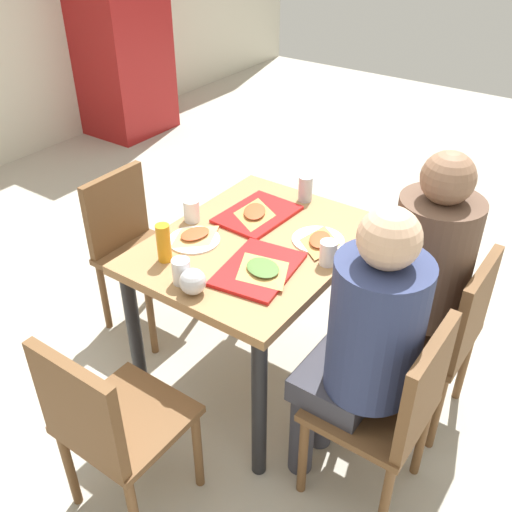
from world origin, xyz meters
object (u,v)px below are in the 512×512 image
chair_near_right (443,329)px  soda_can (305,189)px  pizza_slice_c (195,235)px  plastic_cup_b (328,253)px  tray_red_near (258,269)px  tray_red_far (257,214)px  pizza_slice_d (320,241)px  drink_fridge (120,25)px  condiment_bottle (164,243)px  paper_plate_center (194,240)px  chair_far_side (133,241)px  chair_near_left (393,406)px  paper_plate_near_edge (318,240)px  main_table (256,264)px  pizza_slice_a (263,269)px  person_in_brown_jacket (420,269)px  plastic_cup_c (181,271)px  person_in_red (364,338)px  pizza_slice_b (255,212)px  chair_left_end (107,422)px  plastic_cup_a (192,211)px  foil_bundle (193,282)px

chair_near_right → soda_can: (0.18, 0.79, 0.34)m
pizza_slice_c → plastic_cup_b: bearing=-74.0°
tray_red_near → tray_red_far: 0.43m
pizza_slice_d → drink_fridge: (1.84, 3.08, 0.16)m
plastic_cup_b → soda_can: bearing=40.9°
tray_red_far → condiment_bottle: (-0.50, 0.10, 0.07)m
tray_red_near → plastic_cup_b: plastic_cup_b is taller
paper_plate_center → pizza_slice_d: size_ratio=0.96×
plastic_cup_b → paper_plate_center: bearing=108.0°
chair_far_side → soda_can: soda_can is taller
chair_near_left → chair_far_side: same height
paper_plate_near_edge → soda_can: 0.37m
paper_plate_near_edge → pizza_slice_d: pizza_slice_d is taller
chair_near_right → pizza_slice_c: 1.11m
plastic_cup_b → condiment_bottle: (-0.35, 0.54, 0.03)m
main_table → pizza_slice_a: bearing=-138.7°
person_in_brown_jacket → plastic_cup_c: 0.95m
person_in_red → tray_red_near: bearing=81.4°
tray_red_far → paper_plate_center: tray_red_far is taller
paper_plate_near_edge → pizza_slice_b: 0.33m
chair_near_right → pizza_slice_d: chair_near_right is taller
chair_near_right → person_in_brown_jacket: person_in_brown_jacket is taller
main_table → chair_far_side: bearing=90.0°
tray_red_far → person_in_red: bearing=-119.7°
pizza_slice_c → soda_can: bearing=-19.8°
paper_plate_center → plastic_cup_b: size_ratio=2.20×
chair_far_side → paper_plate_near_edge: bearing=-81.3°
paper_plate_near_edge → soda_can: bearing=40.0°
chair_far_side → paper_plate_center: bearing=-105.1°
paper_plate_center → pizza_slice_a: bearing=-95.1°
chair_left_end → plastic_cup_c: 0.59m
chair_near_left → person_in_brown_jacket: 0.58m
paper_plate_center → pizza_slice_c: size_ratio=1.03×
chair_near_right → pizza_slice_d: size_ratio=3.67×
chair_near_left → condiment_bottle: 1.05m
plastic_cup_a → chair_near_right: bearing=-75.9°
chair_left_end → foil_bundle: size_ratio=8.41×
plastic_cup_a → soda_can: size_ratio=0.82×
plastic_cup_a → condiment_bottle: condiment_bottle is taller
plastic_cup_b → soda_can: soda_can is taller
paper_plate_near_edge → pizza_slice_d: 0.03m
chair_left_end → plastic_cup_a: size_ratio=8.41×
paper_plate_near_edge → tray_red_near: bearing=166.7°
pizza_slice_b → main_table: bearing=-143.0°
person_in_red → plastic_cup_a: person_in_red is taller
soda_can → plastic_cup_b: bearing=-139.1°
person_in_red → chair_far_side: bearing=79.8°
person_in_red → plastic_cup_c: bearing=102.3°
person_in_red → pizza_slice_d: person_in_red is taller
chair_near_left → tray_red_near: bearing=83.2°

